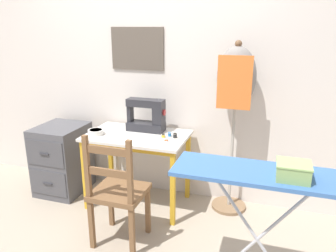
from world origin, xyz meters
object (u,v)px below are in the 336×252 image
Objects in this scene: fabric_bowl at (96,132)px; dress_form at (236,88)px; filing_cabinet at (62,159)px; storage_box at (293,171)px; ironing_board at (263,180)px; wooden_chair at (118,193)px; sewing_machine at (148,116)px; thread_spool_mid_table at (169,135)px; thread_spool_far_edge at (175,136)px; thread_spool_near_machine at (163,136)px; scissors at (168,141)px.

fabric_bowl is 1.32m from dress_form.
filing_cabinet is 2.40m from storage_box.
filing_cabinet is 0.68× the size of ironing_board.
wooden_chair is 0.60× the size of dress_form.
sewing_machine reaches higher than filing_cabinet.
fabric_bowl is 3.81× the size of thread_spool_mid_table.
thread_spool_far_edge is at bearing 135.81° from storage_box.
wooden_chair reaches higher than thread_spool_near_machine.
thread_spool_mid_table is at bearing 136.84° from storage_box.
filing_cabinet is at bearing -179.46° from thread_spool_far_edge.
ironing_board is (0.85, -0.89, 0.10)m from thread_spool_mid_table.
thread_spool_far_edge is 0.03× the size of dress_form.
scissors is at bearing -151.86° from dress_form.
thread_spool_far_edge is 0.25× the size of storage_box.
scissors is 0.13× the size of wooden_chair.
filing_cabinet is at bearing 146.85° from wooden_chair.
fabric_bowl is 0.73m from wooden_chair.
sewing_machine reaches higher than thread_spool_near_machine.
sewing_machine is 0.53× the size of filing_cabinet.
thread_spool_far_edge is at bearing -22.11° from sewing_machine.
fabric_bowl is at bearing 132.58° from wooden_chair.
storage_box is (0.45, -1.08, -0.23)m from dress_form.
thread_spool_mid_table is at bearing -165.30° from dress_form.
wooden_chair is (0.45, -0.49, -0.29)m from fabric_bowl.
ironing_board is (0.79, -0.87, 0.10)m from thread_spool_far_edge.
scissors is 0.12m from thread_spool_near_machine.
dress_form reaches higher than ironing_board.
wooden_chair is (0.04, -0.75, -0.41)m from sewing_machine.
ironing_board is (0.82, -0.76, 0.12)m from scissors.
thread_spool_near_machine is 0.04× the size of wooden_chair.
wooden_chair is (-0.27, -0.63, -0.29)m from thread_spool_far_edge.
thread_spool_far_edge is (0.11, 0.02, 0.01)m from thread_spool_near_machine.
thread_spool_far_edge is 0.04× the size of ironing_board.
dress_form is at bearing 28.14° from scissors.
thread_spool_mid_table is 0.21× the size of storage_box.
dress_form is (0.49, 0.17, 0.43)m from thread_spool_far_edge.
dress_form is 1.20m from storage_box.
ironing_board is at bearing -23.24° from filing_cabinet.
thread_spool_near_machine is 1.24m from ironing_board.
thread_spool_mid_table is 0.74m from wooden_chair.
thread_spool_mid_table is 0.87× the size of thread_spool_far_edge.
storage_box is at bearing -15.93° from ironing_board.
sewing_machine is 0.24× the size of dress_form.
dress_form reaches higher than scissors.
scissors is at bearing 137.30° from ironing_board.
ironing_board is 0.19m from storage_box.
thread_spool_far_edge is at bearing 10.81° from thread_spool_near_machine.
storage_box is (1.00, -0.94, 0.20)m from thread_spool_mid_table.
sewing_machine reaches higher than scissors.
filing_cabinet is (-0.94, 0.62, -0.09)m from wooden_chair.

